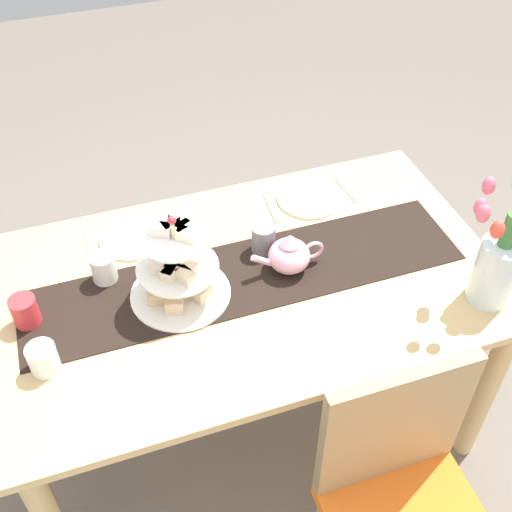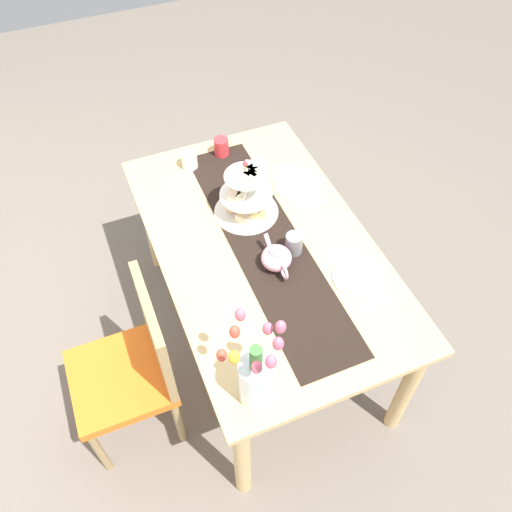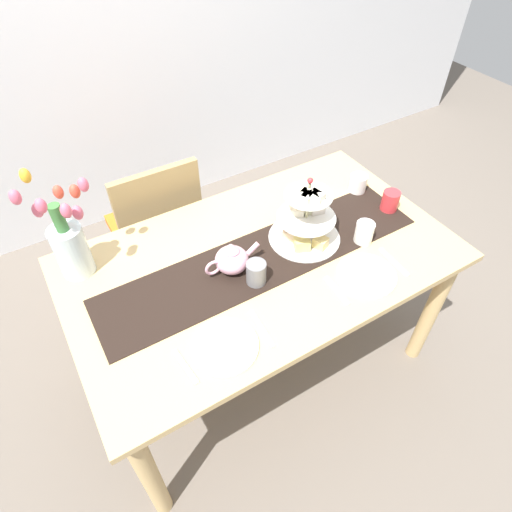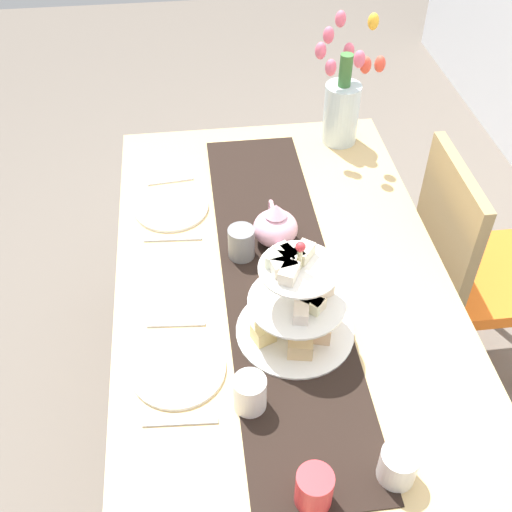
{
  "view_description": "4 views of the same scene",
  "coord_description": "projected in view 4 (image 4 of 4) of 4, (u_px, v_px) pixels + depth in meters",
  "views": [
    {
      "loc": [
        0.42,
        1.3,
        2.17
      ],
      "look_at": [
        -0.04,
        -0.04,
        0.8
      ],
      "focal_mm": 45.02,
      "sensor_mm": 36.0,
      "label": 1
    },
    {
      "loc": [
        -1.42,
        0.62,
        2.54
      ],
      "look_at": [
        -0.08,
        0.07,
        0.79
      ],
      "focal_mm": 37.25,
      "sensor_mm": 36.0,
      "label": 2
    },
    {
      "loc": [
        -0.66,
        -1.05,
        2.01
      ],
      "look_at": [
        -0.04,
        -0.01,
        0.79
      ],
      "focal_mm": 30.61,
      "sensor_mm": 36.0,
      "label": 3
    },
    {
      "loc": [
        1.21,
        -0.22,
        1.98
      ],
      "look_at": [
        -0.03,
        -0.07,
        0.81
      ],
      "focal_mm": 43.7,
      "sensor_mm": 36.0,
      "label": 4
    }
  ],
  "objects": [
    {
      "name": "dinner_plate_right",
      "position": [
        178.0,
        369.0,
        1.49
      ],
      "size": [
        0.23,
        0.23,
        0.01
      ],
      "primitive_type": "cylinder",
      "color": "white",
      "rests_on": "dining_table"
    },
    {
      "name": "dinner_plate_left",
      "position": [
        171.0,
        208.0,
        1.94
      ],
      "size": [
        0.23,
        0.23,
        0.01
      ],
      "primitive_type": "cylinder",
      "color": "white",
      "rests_on": "dining_table"
    },
    {
      "name": "mug_orange",
      "position": [
        314.0,
        489.0,
        1.23
      ],
      "size": [
        0.08,
        0.08,
        0.09
      ],
      "primitive_type": "cylinder",
      "color": "red",
      "rests_on": "dining_table"
    },
    {
      "name": "teapot",
      "position": [
        275.0,
        227.0,
        1.79
      ],
      "size": [
        0.24,
        0.13,
        0.14
      ],
      "color": "#E5A8BC",
      "rests_on": "table_runner"
    },
    {
      "name": "mug_white_text",
      "position": [
        250.0,
        394.0,
        1.39
      ],
      "size": [
        0.08,
        0.08,
        0.09
      ],
      "primitive_type": "cylinder",
      "color": "white",
      "rests_on": "dining_table"
    },
    {
      "name": "fork_left",
      "position": [
        170.0,
        181.0,
        2.05
      ],
      "size": [
        0.03,
        0.15,
        0.01
      ],
      "primitive_type": "cube",
      "rotation": [
        0.0,
        0.0,
        0.1
      ],
      "color": "silver",
      "rests_on": "dining_table"
    },
    {
      "name": "knife_right",
      "position": [
        180.0,
        422.0,
        1.39
      ],
      "size": [
        0.03,
        0.17,
        0.01
      ],
      "primitive_type": "cube",
      "rotation": [
        0.0,
        0.0,
        -0.07
      ],
      "color": "silver",
      "rests_on": "dining_table"
    },
    {
      "name": "dining_table",
      "position": [
        281.0,
        301.0,
        1.81
      ],
      "size": [
        1.56,
        0.92,
        0.76
      ],
      "color": "tan",
      "rests_on": "ground_plane"
    },
    {
      "name": "chair_left",
      "position": [
        469.0,
        265.0,
        2.13
      ],
      "size": [
        0.42,
        0.42,
        0.91
      ],
      "color": "#9C8254",
      "rests_on": "ground_plane"
    },
    {
      "name": "table_runner",
      "position": [
        278.0,
        275.0,
        1.73
      ],
      "size": [
        1.37,
        0.31,
        0.0
      ],
      "primitive_type": "cube",
      "color": "black",
      "rests_on": "dining_table"
    },
    {
      "name": "ground_plane",
      "position": [
        276.0,
        422.0,
        2.25
      ],
      "size": [
        8.0,
        8.0,
        0.0
      ],
      "primitive_type": "plane",
      "color": "#6B6056"
    },
    {
      "name": "tulip_vase",
      "position": [
        343.0,
        102.0,
        2.12
      ],
      "size": [
        0.25,
        0.23,
        0.44
      ],
      "color": "silver",
      "rests_on": "dining_table"
    },
    {
      "name": "tiered_cake_stand",
      "position": [
        296.0,
        305.0,
        1.51
      ],
      "size": [
        0.3,
        0.3,
        0.3
      ],
      "color": "beige",
      "rests_on": "table_runner"
    },
    {
      "name": "knife_left",
      "position": [
        173.0,
        239.0,
        1.84
      ],
      "size": [
        0.03,
        0.17,
        0.01
      ],
      "primitive_type": "cube",
      "rotation": [
        0.0,
        0.0,
        -0.07
      ],
      "color": "silver",
      "rests_on": "dining_table"
    },
    {
      "name": "cream_jug",
      "position": [
        398.0,
        466.0,
        1.27
      ],
      "size": [
        0.08,
        0.08,
        0.08
      ],
      "primitive_type": "cylinder",
      "color": "white",
      "rests_on": "dining_table"
    },
    {
      "name": "fork_right",
      "position": [
        176.0,
        324.0,
        1.6
      ],
      "size": [
        0.03,
        0.15,
        0.01
      ],
      "primitive_type": "cube",
      "rotation": [
        0.0,
        0.0,
        -0.09
      ],
      "color": "silver",
      "rests_on": "dining_table"
    },
    {
      "name": "mug_grey",
      "position": [
        241.0,
        243.0,
        1.75
      ],
      "size": [
        0.08,
        0.08,
        0.09
      ],
      "primitive_type": "cylinder",
      "color": "slate",
      "rests_on": "table_runner"
    }
  ]
}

